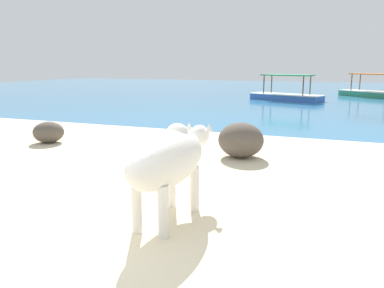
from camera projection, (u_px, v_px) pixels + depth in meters
name	position (u px, v px, depth m)	size (l,w,h in m)	color
sand_beach	(58.00, 255.00, 3.74)	(18.00, 14.00, 0.04)	beige
water_surface	(304.00, 94.00, 23.78)	(60.00, 36.00, 0.03)	teal
cow	(169.00, 159.00, 4.42)	(0.61, 1.93, 1.10)	silver
shore_rock_large	(49.00, 132.00, 8.95)	(0.69, 0.66, 0.49)	brown
shore_rock_medium	(241.00, 140.00, 7.54)	(0.92, 0.86, 0.68)	brown
boat_green	(372.00, 92.00, 21.80)	(3.63, 3.13, 1.29)	#338E66
boat_blue	(286.00, 95.00, 19.71)	(3.85, 2.33, 1.29)	#3866B7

